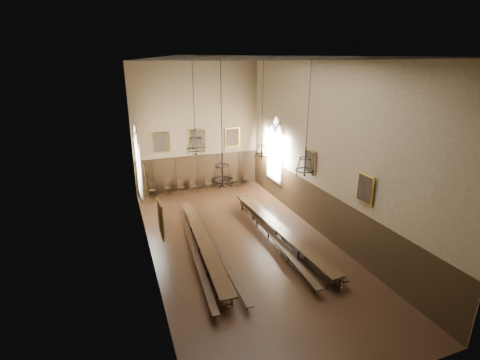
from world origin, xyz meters
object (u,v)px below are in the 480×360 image
bench_right_outer (284,230)px  chair_7 (246,181)px  bench_left_outer (194,251)px  table_left (203,245)px  chair_1 (168,190)px  chandelier_front_right (305,163)px  chair_0 (153,193)px  chair_3 (193,188)px  chandelier_back_left (196,144)px  chair_2 (181,189)px  chair_5 (221,184)px  chair_4 (209,186)px  chandelier_back_right (262,149)px  chair_6 (234,183)px  bench_left_inner (215,247)px  chandelier_front_left (222,173)px  bench_right_inner (268,233)px  table_right (279,234)px

bench_right_outer → chair_7: bearing=82.8°
bench_left_outer → chair_7: chair_7 is taller
table_left → bench_left_outer: 0.58m
chair_1 → chandelier_front_right: size_ratio=0.21×
chair_0 → chair_3: chair_0 is taller
chandelier_back_left → chair_2: bearing=87.4°
chair_0 → chair_5: bearing=10.7°
bench_left_outer → chair_5: bearing=64.9°
chair_5 → chandelier_front_right: (0.66, -10.58, 4.35)m
table_left → chair_4: size_ratio=10.20×
chair_7 → chandelier_back_right: size_ratio=0.18×
chair_5 → chair_7: chair_5 is taller
table_left → chair_0: size_ratio=10.13×
chair_4 → chair_5: 0.96m
chair_0 → chandelier_back_right: (5.62, -5.94, 4.01)m
table_left → chair_6: chair_6 is taller
bench_right_outer → chair_2: size_ratio=11.01×
table_left → bench_left_inner: table_left is taller
chandelier_front_left → chair_4: bearing=77.9°
bench_right_inner → chair_4: 8.47m
chandelier_front_right → chandelier_back_right: bearing=90.8°
chair_6 → chandelier_front_left: chandelier_front_left is taller
chair_5 → chair_3: bearing=-177.7°
chair_5 → chandelier_back_left: chandelier_back_left is taller
chair_2 → chandelier_front_left: bearing=-93.8°
bench_right_inner → chair_2: chair_2 is taller
chair_7 → chair_6: bearing=-163.8°
bench_right_inner → chair_2: 8.89m
bench_right_inner → chair_4: bearing=96.5°
chair_1 → chandelier_front_left: 11.93m
table_right → chandelier_front_left: 6.21m
table_right → chair_3: bearing=106.3°
chair_1 → chair_7: (6.00, 0.05, -0.02)m
table_right → chandelier_back_right: size_ratio=1.88×
bench_left_outer → chair_4: chair_4 is taller
chair_2 → chandelier_back_left: chandelier_back_left is taller
chair_3 → chair_5: (2.12, 0.08, 0.03)m
chandelier_back_right → bench_right_outer: bearing=-81.7°
chair_1 → chair_5: size_ratio=0.99×
chair_2 → chair_5: (3.01, 0.06, 0.02)m
chair_4 → chair_5: (0.96, 0.01, 0.02)m
bench_left_inner → chair_6: chair_6 is taller
chandelier_front_right → table_left: bearing=154.6°
bench_left_inner → chandelier_back_right: bearing=37.7°
table_right → chair_1: chair_1 is taller
chair_4 → table_left: bearing=-109.0°
bench_left_inner → chair_1: bearing=95.7°
bench_left_inner → chandelier_front_right: size_ratio=2.03×
chair_6 → chair_7: 1.00m
chair_0 → chair_1: chair_1 is taller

